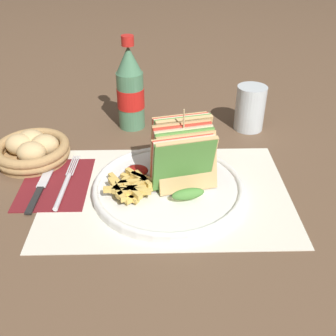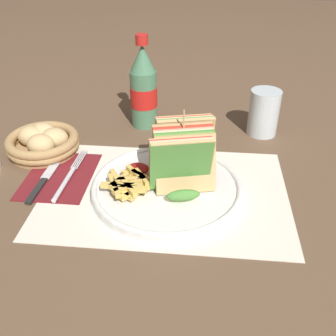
% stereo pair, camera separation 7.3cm
% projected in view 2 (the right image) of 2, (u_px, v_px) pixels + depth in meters
% --- Properties ---
extents(ground_plane, '(4.00, 4.00, 0.00)m').
position_uv_depth(ground_plane, '(171.00, 199.00, 0.72)').
color(ground_plane, brown).
extents(placemat, '(0.45, 0.31, 0.00)m').
position_uv_depth(placemat, '(165.00, 192.00, 0.73)').
color(placemat, silver).
rests_on(placemat, ground_plane).
extents(plate_main, '(0.28, 0.28, 0.02)m').
position_uv_depth(plate_main, '(167.00, 187.00, 0.73)').
color(plate_main, white).
rests_on(plate_main, ground_plane).
extents(club_sandwich, '(0.12, 0.18, 0.14)m').
position_uv_depth(club_sandwich, '(183.00, 154.00, 0.71)').
color(club_sandwich, tan).
rests_on(club_sandwich, plate_main).
extents(fries_pile, '(0.10, 0.10, 0.02)m').
position_uv_depth(fries_pile, '(129.00, 183.00, 0.71)').
color(fries_pile, '#E0B756').
rests_on(fries_pile, plate_main).
extents(ketchup_blob, '(0.04, 0.04, 0.02)m').
position_uv_depth(ketchup_blob, '(138.00, 169.00, 0.75)').
color(ketchup_blob, maroon).
rests_on(ketchup_blob, plate_main).
extents(napkin, '(0.13, 0.17, 0.00)m').
position_uv_depth(napkin, '(60.00, 176.00, 0.78)').
color(napkin, maroon).
rests_on(napkin, ground_plane).
extents(fork, '(0.02, 0.18, 0.01)m').
position_uv_depth(fork, '(67.00, 178.00, 0.76)').
color(fork, silver).
rests_on(fork, napkin).
extents(knife, '(0.02, 0.19, 0.00)m').
position_uv_depth(knife, '(48.00, 174.00, 0.77)').
color(knife, black).
rests_on(knife, napkin).
extents(coke_bottle_near, '(0.06, 0.06, 0.22)m').
position_uv_depth(coke_bottle_near, '(144.00, 89.00, 0.92)').
color(coke_bottle_near, '#4C7F5B').
rests_on(coke_bottle_near, ground_plane).
extents(glass_near, '(0.07, 0.07, 0.11)m').
position_uv_depth(glass_near, '(264.00, 113.00, 0.90)').
color(glass_near, silver).
rests_on(glass_near, ground_plane).
extents(bread_basket, '(0.15, 0.15, 0.06)m').
position_uv_depth(bread_basket, '(43.00, 142.00, 0.84)').
color(bread_basket, '#AD8451').
rests_on(bread_basket, ground_plane).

